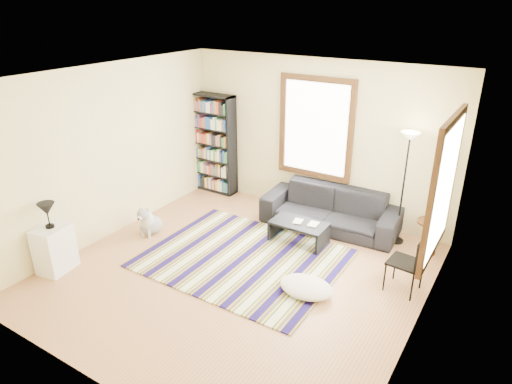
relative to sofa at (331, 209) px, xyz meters
The scene contains 21 objects.
floor 2.16m from the sofa, 105.07° to the right, with size 5.00×5.00×0.10m, color tan.
ceiling 3.29m from the sofa, 105.07° to the right, with size 5.00×5.00×0.10m, color white.
wall_back 1.29m from the sofa, 137.83° to the left, with size 5.00×0.10×2.80m, color beige.
wall_front 4.75m from the sofa, 96.84° to the right, with size 5.00×0.10×2.80m, color beige.
wall_left 3.87m from the sofa, 146.54° to the right, with size 0.10×5.00×2.80m, color beige.
wall_right 3.05m from the sofa, 45.73° to the right, with size 0.10×5.00×2.80m, color beige.
window_back 1.44m from the sofa, 142.73° to the left, with size 1.20×0.06×1.60m, color white.
window_right 2.61m from the sofa, 33.09° to the right, with size 0.06×1.20×1.60m, color white.
rug 1.86m from the sofa, 112.42° to the right, with size 2.90×2.32×0.02m, color #140D45.
sofa is the anchor object (origin of this frame).
bookshelf 2.77m from the sofa, behind, with size 0.90×0.30×2.00m, color black.
coffee_table 0.82m from the sofa, 104.98° to the right, with size 0.90×0.50×0.36m, color black.
book_a 0.84m from the sofa, 111.59° to the right, with size 0.19×0.14×0.02m, color beige.
book_b 0.73m from the sofa, 94.62° to the right, with size 0.20×0.15×0.02m, color beige.
floor_cushion 2.06m from the sofa, 75.33° to the right, with size 0.74×0.56×0.19m, color white.
floor_lamp 1.29m from the sofa, ahead, with size 0.30×0.30×1.86m, color black, non-canonical shape.
side_table 1.65m from the sofa, ahead, with size 0.40×0.40×0.54m, color #412710.
folding_chair 2.00m from the sofa, 36.88° to the right, with size 0.42×0.40×0.86m, color black.
white_cabinet 4.44m from the sofa, 129.99° to the right, with size 0.38×0.50×0.70m, color white.
table_lamp 4.47m from the sofa, 129.99° to the right, with size 0.24×0.24×0.38m, color black, non-canonical shape.
dog 3.09m from the sofa, 143.43° to the right, with size 0.38×0.53×0.53m, color silver, non-canonical shape.
Camera 1 is at (3.24, -4.67, 3.72)m, focal length 32.00 mm.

